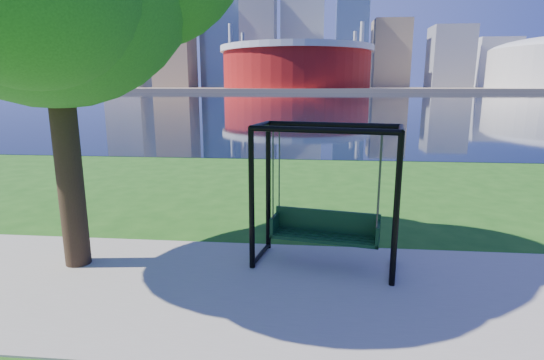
# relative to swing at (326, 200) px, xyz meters

# --- Properties ---
(ground) EXTENTS (900.00, 900.00, 0.00)m
(ground) POSITION_rel_swing_xyz_m (-0.61, -0.62, -1.25)
(ground) COLOR #1E5114
(ground) RESTS_ON ground
(path) EXTENTS (120.00, 4.00, 0.03)m
(path) POSITION_rel_swing_xyz_m (-0.61, -1.12, -1.24)
(path) COLOR #9E937F
(path) RESTS_ON ground
(river) EXTENTS (900.00, 180.00, 0.02)m
(river) POSITION_rel_swing_xyz_m (-0.61, 101.38, -1.24)
(river) COLOR black
(river) RESTS_ON ground
(far_bank) EXTENTS (900.00, 228.00, 2.00)m
(far_bank) POSITION_rel_swing_xyz_m (-0.61, 305.38, -0.25)
(far_bank) COLOR #937F60
(far_bank) RESTS_ON ground
(stadium) EXTENTS (83.00, 83.00, 32.00)m
(stadium) POSITION_rel_swing_xyz_m (-10.61, 234.38, 12.98)
(stadium) COLOR maroon
(stadium) RESTS_ON far_bank
(skyline) EXTENTS (392.00, 66.00, 96.50)m
(skyline) POSITION_rel_swing_xyz_m (-4.87, 318.77, 34.64)
(skyline) COLOR gray
(skyline) RESTS_ON far_bank
(swing) EXTENTS (2.69, 1.55, 2.59)m
(swing) POSITION_rel_swing_xyz_m (0.00, 0.00, 0.00)
(swing) COLOR black
(swing) RESTS_ON ground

